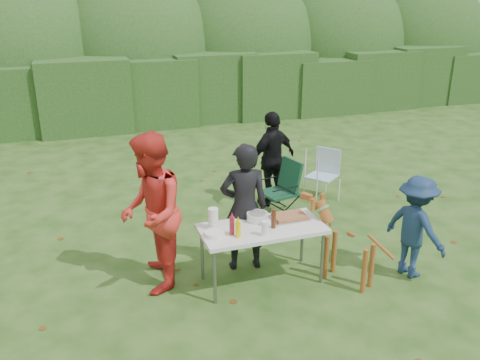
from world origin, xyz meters
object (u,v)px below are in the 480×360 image
object	(u,v)px
camping_chair	(279,190)
lawn_chair	(322,174)
mustard_bottle	(238,229)
ketchup_bottle	(232,225)
folding_table	(262,231)
paper_towel_roll	(213,219)
person_black_puffy	(273,159)
dog	(350,246)
child	(415,227)
person_cook	(244,207)
person_red_jacket	(151,213)
beer_bottle	(274,219)

from	to	relation	value
camping_chair	lawn_chair	size ratio (longest dim) A/B	1.08
mustard_bottle	ketchup_bottle	xyz separation A→B (m)	(-0.04, 0.09, 0.01)
folding_table	paper_towel_roll	bearing A→B (deg)	165.39
person_black_puffy	dog	bearing A→B (deg)	67.76
ketchup_bottle	child	bearing A→B (deg)	-9.96
person_black_puffy	lawn_chair	xyz separation A→B (m)	(0.91, -0.04, -0.36)
lawn_chair	mustard_bottle	xyz separation A→B (m)	(-2.32, -2.35, 0.41)
person_cook	lawn_chair	world-z (taller)	person_cook
person_red_jacket	mustard_bottle	bearing A→B (deg)	72.10
mustard_bottle	beer_bottle	world-z (taller)	beer_bottle
lawn_chair	ketchup_bottle	bearing A→B (deg)	6.23
folding_table	lawn_chair	world-z (taller)	lawn_chair
camping_chair	beer_bottle	distance (m)	1.98
folding_table	mustard_bottle	world-z (taller)	mustard_bottle
lawn_chair	paper_towel_roll	xyz separation A→B (m)	(-2.53, -2.04, 0.44)
dog	lawn_chair	world-z (taller)	dog
camping_chair	ketchup_bottle	size ratio (longest dim) A/B	4.21
person_red_jacket	camping_chair	distance (m)	2.64
child	mustard_bottle	size ratio (longest dim) A/B	6.59
beer_bottle	paper_towel_roll	xyz separation A→B (m)	(-0.68, 0.21, 0.01)
person_red_jacket	mustard_bottle	distance (m)	1.04
folding_table	camping_chair	distance (m)	1.95
person_cook	ketchup_bottle	size ratio (longest dim) A/B	7.63
mustard_bottle	person_cook	bearing A→B (deg)	64.34
person_red_jacket	dog	size ratio (longest dim) A/B	1.84
folding_table	dog	world-z (taller)	dog
person_cook	child	bearing A→B (deg)	163.59
paper_towel_roll	camping_chair	bearing A→B (deg)	45.65
folding_table	camping_chair	bearing A→B (deg)	60.87
person_red_jacket	lawn_chair	xyz separation A→B (m)	(3.23, 1.86, -0.53)
dog	camping_chair	distance (m)	2.06
person_cook	lawn_chair	bearing A→B (deg)	-131.47
person_cook	dog	bearing A→B (deg)	152.14
folding_table	person_red_jacket	world-z (taller)	person_red_jacket
folding_table	mustard_bottle	xyz separation A→B (m)	(-0.36, -0.15, 0.15)
person_black_puffy	lawn_chair	distance (m)	0.98
person_cook	person_red_jacket	xyz separation A→B (m)	(-1.17, -0.07, 0.12)
person_cook	mustard_bottle	distance (m)	0.62
folding_table	person_black_puffy	size ratio (longest dim) A/B	0.95
dog	beer_bottle	xyz separation A→B (m)	(-0.88, 0.31, 0.36)
camping_chair	paper_towel_roll	bearing A→B (deg)	33.17
folding_table	person_cook	bearing A→B (deg)	102.51
beer_bottle	dog	bearing A→B (deg)	-19.14
person_cook	beer_bottle	bearing A→B (deg)	121.46
person_black_puffy	paper_towel_roll	world-z (taller)	person_black_puffy
dog	lawn_chair	xyz separation A→B (m)	(0.97, 2.56, -0.07)
dog	camping_chair	bearing A→B (deg)	-28.30
camping_chair	paper_towel_roll	xyz separation A→B (m)	(-1.51, -1.54, 0.41)
person_cook	camping_chair	bearing A→B (deg)	-121.20
folding_table	mustard_bottle	size ratio (longest dim) A/B	7.50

